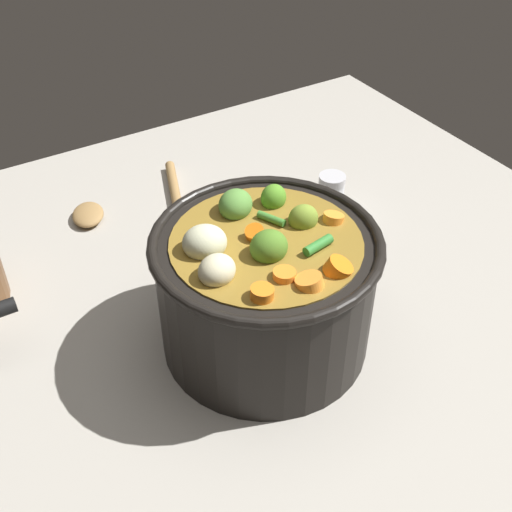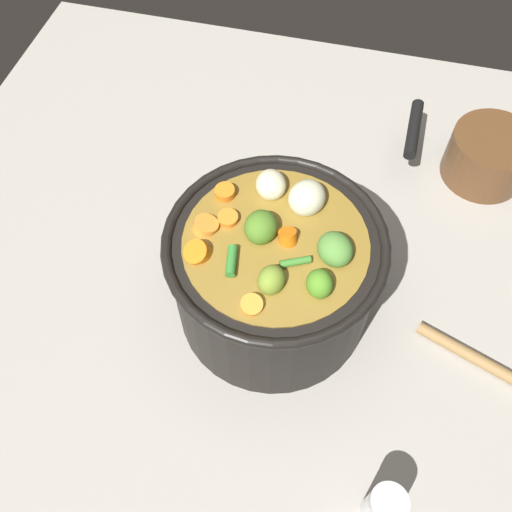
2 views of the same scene
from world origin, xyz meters
TOP-DOWN VIEW (x-y plane):
  - ground_plane at (0.00, 0.00)m, footprint 1.10×1.10m
  - cooking_pot at (0.00, 0.00)m, footprint 0.25×0.25m
  - wooden_spoon at (0.32, 0.03)m, footprint 0.22×0.20m
  - salt_shaker at (0.17, -0.22)m, footprint 0.04×0.04m

SIDE VIEW (x-z plane):
  - ground_plane at x=0.00m, z-range 0.00..0.00m
  - wooden_spoon at x=0.32m, z-range 0.00..0.02m
  - salt_shaker at x=0.17m, z-range 0.00..0.07m
  - cooking_pot at x=0.00m, z-range -0.01..0.17m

